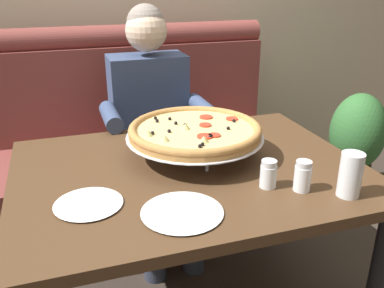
{
  "coord_description": "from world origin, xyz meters",
  "views": [
    {
      "loc": [
        -0.43,
        -1.34,
        1.41
      ],
      "look_at": [
        0.01,
        0.01,
        0.83
      ],
      "focal_mm": 39.03,
      "sensor_mm": 36.0,
      "label": 1
    }
  ],
  "objects": [
    {
      "name": "plate_near_left",
      "position": [
        -0.12,
        -0.3,
        0.75
      ],
      "size": [
        0.25,
        0.25,
        0.02
      ],
      "color": "white",
      "rests_on": "dining_table"
    },
    {
      "name": "plate_near_right",
      "position": [
        -0.38,
        -0.16,
        0.75
      ],
      "size": [
        0.22,
        0.22,
        0.02
      ],
      "color": "white",
      "rests_on": "dining_table"
    },
    {
      "name": "potted_plant",
      "position": [
        1.41,
        0.77,
        0.39
      ],
      "size": [
        0.36,
        0.36,
        0.7
      ],
      "color": "brown",
      "rests_on": "ground_plane"
    },
    {
      "name": "diner_main",
      "position": [
        0.02,
        0.68,
        0.71
      ],
      "size": [
        0.54,
        0.64,
        1.27
      ],
      "color": "#2D3342",
      "rests_on": "ground_plane"
    },
    {
      "name": "booth_bench",
      "position": [
        0.0,
        0.95,
        0.4
      ],
      "size": [
        1.68,
        0.78,
        1.13
      ],
      "color": "brown",
      "rests_on": "ground_plane"
    },
    {
      "name": "shaker_parmesan",
      "position": [
        0.21,
        -0.22,
        0.78
      ],
      "size": [
        0.06,
        0.06,
        0.1
      ],
      "color": "white",
      "rests_on": "dining_table"
    },
    {
      "name": "dining_table",
      "position": [
        0.0,
        0.0,
        0.66
      ],
      "size": [
        1.28,
        0.95,
        0.74
      ],
      "color": "#4C331E",
      "rests_on": "ground_plane"
    },
    {
      "name": "pizza",
      "position": [
        0.05,
        0.1,
        0.85
      ],
      "size": [
        0.54,
        0.54,
        0.14
      ],
      "color": "silver",
      "rests_on": "dining_table"
    },
    {
      "name": "drinking_glass",
      "position": [
        0.43,
        -0.36,
        0.81
      ],
      "size": [
        0.07,
        0.07,
        0.15
      ],
      "color": "silver",
      "rests_on": "dining_table"
    },
    {
      "name": "shaker_pepper_flakes",
      "position": [
        0.3,
        -0.28,
        0.78
      ],
      "size": [
        0.06,
        0.06,
        0.11
      ],
      "color": "white",
      "rests_on": "dining_table"
    }
  ]
}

